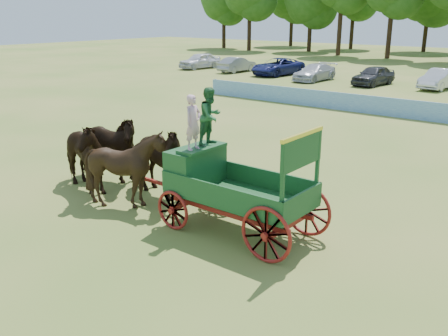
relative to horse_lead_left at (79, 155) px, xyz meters
The scene contains 8 objects.
ground 4.58m from the horse_lead_left, ahead, with size 160.00×160.00×0.00m, color olive.
horse_lead_left is the anchor object (origin of this frame).
horse_lead_right 1.10m from the horse_lead_left, 90.00° to the left, with size 1.28×2.81×2.38m, color black.
horse_wheel_left 2.40m from the horse_lead_left, ahead, with size 1.92×2.16×2.38m, color black.
horse_wheel_right 2.64m from the horse_lead_left, 24.62° to the left, with size 1.28×2.81×2.38m, color black.
farm_dray 5.41m from the horse_lead_left, ahead, with size 5.99×2.00×3.71m.
sponsor_banner 18.67m from the horse_lead_left, 79.48° to the left, with size 26.00×0.08×1.05m, color #1F64AC.
parked_cars 30.77m from the horse_lead_left, 97.19° to the left, with size 35.78×7.03×1.63m.
Camera 1 is at (9.00, -9.58, 5.61)m, focal length 40.00 mm.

